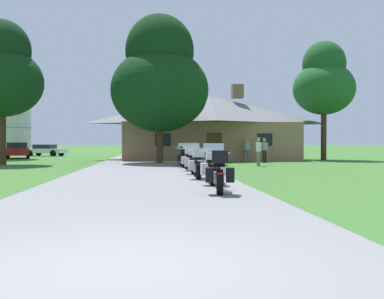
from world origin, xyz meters
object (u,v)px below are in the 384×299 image
(bystander_gray_shirt_near_lodge, at_px, (247,149))
(tree_by_lodge_front, at_px, (160,79))
(motorcycle_blue_second_in_row, at_px, (211,167))
(bystander_gray_shirt_beside_signpost, at_px, (264,149))
(tree_right_of_lodge, at_px, (324,82))
(bystander_white_shirt_by_tree, at_px, (258,150))
(parked_white_sedan_far_left, at_px, (45,150))
(tree_left_near, at_px, (2,73))
(motorcycle_silver_farthest_in_row, at_px, (183,156))
(motorcycle_black_fifth_in_row, at_px, (188,159))
(motorcycle_black_sixth_in_row, at_px, (183,157))
(parked_red_suv_far_left, at_px, (18,150))
(motorcycle_blue_fourth_in_row, at_px, (193,161))
(motorcycle_white_third_in_row, at_px, (198,163))
(metal_silo_distant, at_px, (17,124))
(motorcycle_silver_nearest_to_camera, at_px, (219,172))

(bystander_gray_shirt_near_lodge, xyz_separation_m, tree_by_lodge_front, (-6.33, -2.47, 4.65))
(motorcycle_blue_second_in_row, bearing_deg, bystander_gray_shirt_near_lodge, 76.09)
(bystander_gray_shirt_beside_signpost, xyz_separation_m, tree_right_of_lodge, (5.84, 4.21, 5.28))
(tree_by_lodge_front, bearing_deg, bystander_white_shirt_by_tree, -31.71)
(bystander_gray_shirt_near_lodge, bearing_deg, parked_white_sedan_far_left, 122.83)
(tree_left_near, distance_m, tree_right_of_lodge, 23.57)
(motorcycle_silver_farthest_in_row, distance_m, bystander_gray_shirt_beside_signpost, 7.25)
(motorcycle_black_fifth_in_row, xyz_separation_m, motorcycle_black_sixth_in_row, (-0.07, 2.76, 0.00))
(motorcycle_blue_second_in_row, bearing_deg, tree_left_near, 128.35)
(motorcycle_black_fifth_in_row, distance_m, bystander_gray_shirt_near_lodge, 11.95)
(parked_red_suv_far_left, bearing_deg, motorcycle_black_sixth_in_row, -65.68)
(motorcycle_black_sixth_in_row, relative_size, tree_right_of_lodge, 0.22)
(motorcycle_blue_second_in_row, height_order, bystander_gray_shirt_near_lodge, bystander_gray_shirt_near_lodge)
(bystander_white_shirt_by_tree, bearing_deg, motorcycle_blue_fourth_in_row, -5.29)
(motorcycle_blue_fourth_in_row, distance_m, motorcycle_black_sixth_in_row, 5.05)
(tree_left_near, bearing_deg, bystander_white_shirt_by_tree, -9.80)
(motorcycle_white_third_in_row, bearing_deg, motorcycle_silver_farthest_in_row, 90.15)
(tree_left_near, relative_size, tree_right_of_lodge, 0.95)
(motorcycle_black_fifth_in_row, xyz_separation_m, motorcycle_silver_farthest_in_row, (0.09, 5.08, 0.00))
(tree_right_of_lodge, xyz_separation_m, parked_red_suv_far_left, (-25.39, 6.28, -5.45))
(motorcycle_black_fifth_in_row, bearing_deg, metal_silo_distant, 116.09)
(motorcycle_silver_farthest_in_row, xyz_separation_m, bystander_gray_shirt_beside_signpost, (5.90, 4.20, 0.34))
(motorcycle_black_sixth_in_row, bearing_deg, tree_left_near, 155.07)
(bystander_gray_shirt_beside_signpost, distance_m, parked_red_suv_far_left, 22.19)
(motorcycle_blue_second_in_row, xyz_separation_m, motorcycle_black_fifth_in_row, (-0.15, 7.30, 0.00))
(motorcycle_silver_farthest_in_row, distance_m, tree_right_of_lodge, 15.50)
(motorcycle_silver_farthest_in_row, height_order, parked_white_sedan_far_left, motorcycle_silver_farthest_in_row)
(motorcycle_black_fifth_in_row, relative_size, bystander_gray_shirt_beside_signpost, 1.24)
(parked_red_suv_far_left, bearing_deg, tree_by_lodge_front, -56.94)
(bystander_gray_shirt_beside_signpost, height_order, tree_right_of_lodge, tree_right_of_lodge)
(metal_silo_distant, relative_size, parked_red_suv_far_left, 1.41)
(tree_left_near, bearing_deg, metal_silo_distant, 104.13)
(bystander_gray_shirt_near_lodge, bearing_deg, metal_silo_distant, 120.93)
(motorcycle_blue_fourth_in_row, height_order, parked_white_sedan_far_left, motorcycle_blue_fourth_in_row)
(motorcycle_blue_fourth_in_row, xyz_separation_m, metal_silo_distant, (-17.13, 34.22, 2.86))
(bystander_gray_shirt_near_lodge, bearing_deg, parked_red_suv_far_left, 138.84)
(tree_by_lodge_front, bearing_deg, bystander_gray_shirt_near_lodge, 21.35)
(motorcycle_black_fifth_in_row, distance_m, tree_left_near, 14.19)
(motorcycle_black_sixth_in_row, relative_size, bystander_gray_shirt_near_lodge, 1.25)
(motorcycle_black_fifth_in_row, height_order, bystander_gray_shirt_beside_signpost, bystander_gray_shirt_beside_signpost)
(motorcycle_black_sixth_in_row, height_order, tree_left_near, tree_left_near)
(bystander_white_shirt_by_tree, height_order, metal_silo_distant, metal_silo_distant)
(metal_silo_distant, bearing_deg, tree_by_lodge_front, -56.06)
(motorcycle_silver_nearest_to_camera, distance_m, motorcycle_black_sixth_in_row, 12.57)
(motorcycle_black_fifth_in_row, height_order, bystander_white_shirt_by_tree, bystander_white_shirt_by_tree)
(motorcycle_silver_farthest_in_row, bearing_deg, parked_white_sedan_far_left, 119.60)
(motorcycle_blue_second_in_row, bearing_deg, motorcycle_silver_farthest_in_row, 91.68)
(bystander_gray_shirt_near_lodge, bearing_deg, motorcycle_blue_fourth_in_row, -126.72)
(motorcycle_silver_farthest_in_row, relative_size, parked_white_sedan_far_left, 0.46)
(motorcycle_silver_nearest_to_camera, xyz_separation_m, bystander_gray_shirt_beside_signpost, (5.95, 19.09, 0.34))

